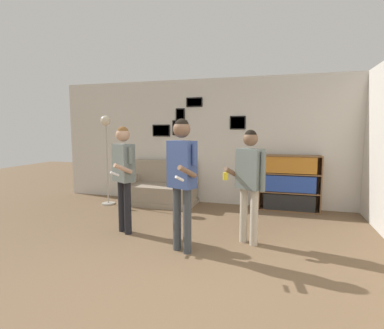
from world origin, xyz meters
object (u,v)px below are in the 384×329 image
at_px(person_player_foreground_left, 123,168).
at_px(person_player_foreground_center, 182,170).
at_px(person_watcher_holding_cup, 249,175).
at_px(couch, 161,190).
at_px(bottle_on_floor, 126,205).
at_px(floor_lamp, 106,141).
at_px(bookshelf, 289,183).

height_order(person_player_foreground_left, person_player_foreground_center, person_player_foreground_center).
bearing_deg(person_watcher_holding_cup, couch, 138.90).
distance_m(person_player_foreground_center, bottle_on_floor, 2.62).
distance_m(floor_lamp, person_player_foreground_center, 3.06).
xyz_separation_m(couch, person_player_foreground_center, (1.25, -2.33, 0.79)).
xyz_separation_m(couch, floor_lamp, (-1.09, -0.38, 1.08)).
bearing_deg(person_player_foreground_left, floor_lamp, 129.37).
height_order(bookshelf, bottle_on_floor, bookshelf).
bearing_deg(bookshelf, floor_lamp, -171.39).
distance_m(floor_lamp, person_player_foreground_left, 1.99).
bearing_deg(person_watcher_holding_cup, person_player_foreground_center, -147.10).
bearing_deg(floor_lamp, bookshelf, 8.61).
height_order(person_player_foreground_left, bottle_on_floor, person_player_foreground_left).
xyz_separation_m(couch, bookshelf, (2.67, 0.19, 0.25)).
height_order(bookshelf, person_player_foreground_center, person_player_foreground_center).
height_order(person_player_foreground_center, bottle_on_floor, person_player_foreground_center).
xyz_separation_m(bookshelf, bottle_on_floor, (-3.17, -0.85, -0.47)).
relative_size(couch, bookshelf, 1.29).
bearing_deg(bookshelf, person_player_foreground_center, -119.34).
bearing_deg(couch, person_player_foreground_center, -61.84).
bearing_deg(person_player_foreground_center, couch, 118.16).
relative_size(bookshelf, person_watcher_holding_cup, 0.73).
distance_m(person_watcher_holding_cup, bottle_on_floor, 2.95).
xyz_separation_m(person_player_foreground_center, bottle_on_floor, (-1.75, 1.68, -1.00)).
height_order(person_watcher_holding_cup, bottle_on_floor, person_watcher_holding_cup).
distance_m(bookshelf, floor_lamp, 3.89).
distance_m(person_player_foreground_left, bottle_on_floor, 1.68).
bearing_deg(person_watcher_holding_cup, floor_lamp, 155.63).
relative_size(bookshelf, bottle_on_floor, 5.14).
bearing_deg(person_player_foreground_center, person_player_foreground_left, 157.81).
relative_size(person_player_foreground_left, person_watcher_holding_cup, 1.03).
bearing_deg(bookshelf, person_watcher_holding_cup, -106.76).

